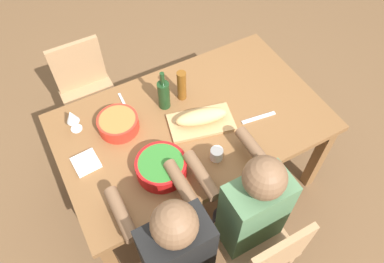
% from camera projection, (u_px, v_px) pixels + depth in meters
% --- Properties ---
extents(ground_plane, '(8.00, 8.00, 0.00)m').
position_uv_depth(ground_plane, '(192.00, 179.00, 2.91)').
color(ground_plane, brown).
extents(dining_table, '(1.67, 1.01, 0.74)m').
position_uv_depth(dining_table, '(192.00, 129.00, 2.38)').
color(dining_table, brown).
rests_on(dining_table, ground_plane).
extents(diner_near_left, '(0.41, 0.53, 1.20)m').
position_uv_depth(diner_near_left, '(174.00, 248.00, 1.89)').
color(diner_near_left, '#2D2D38').
rests_on(diner_near_left, ground_plane).
extents(chair_far_left, '(0.40, 0.40, 0.85)m').
position_uv_depth(chair_far_left, '(87.00, 89.00, 2.83)').
color(chair_far_left, '#A87F56').
rests_on(chair_far_left, ground_plane).
extents(chair_near_center, '(0.40, 0.40, 0.85)m').
position_uv_depth(chair_near_center, '(262.00, 250.00, 2.10)').
color(chair_near_center, '#A87F56').
rests_on(chair_near_center, ground_plane).
extents(diner_near_center, '(0.41, 0.53, 1.20)m').
position_uv_depth(diner_near_center, '(249.00, 208.00, 2.02)').
color(diner_near_center, '#2D2D38').
rests_on(diner_near_center, ground_plane).
extents(serving_bowl_greens, '(0.29, 0.29, 0.10)m').
position_uv_depth(serving_bowl_greens, '(161.00, 166.00, 2.06)').
color(serving_bowl_greens, red).
rests_on(serving_bowl_greens, dining_table).
extents(serving_bowl_fruit, '(0.25, 0.25, 0.09)m').
position_uv_depth(serving_bowl_fruit, '(118.00, 123.00, 2.24)').
color(serving_bowl_fruit, red).
rests_on(serving_bowl_fruit, dining_table).
extents(cutting_board, '(0.44, 0.31, 0.02)m').
position_uv_depth(cutting_board, '(201.00, 122.00, 2.30)').
color(cutting_board, tan).
rests_on(cutting_board, dining_table).
extents(bread_loaf, '(0.34, 0.18, 0.09)m').
position_uv_depth(bread_loaf, '(201.00, 117.00, 2.25)').
color(bread_loaf, tan).
rests_on(bread_loaf, cutting_board).
extents(wine_bottle, '(0.08, 0.08, 0.29)m').
position_uv_depth(wine_bottle, '(164.00, 94.00, 2.31)').
color(wine_bottle, '#193819').
rests_on(wine_bottle, dining_table).
extents(beer_bottle, '(0.06, 0.06, 0.22)m').
position_uv_depth(beer_bottle, '(182.00, 86.00, 2.35)').
color(beer_bottle, brown).
rests_on(beer_bottle, dining_table).
extents(wine_glass, '(0.08, 0.08, 0.17)m').
position_uv_depth(wine_glass, '(72.00, 117.00, 2.19)').
color(wine_glass, silver).
rests_on(wine_glass, dining_table).
extents(fork_near_left, '(0.02, 0.17, 0.01)m').
position_uv_depth(fork_near_left, '(124.00, 208.00, 1.96)').
color(fork_near_left, silver).
rests_on(fork_near_left, dining_table).
extents(fork_far_left, '(0.02, 0.17, 0.01)m').
position_uv_depth(fork_far_left, '(123.00, 102.00, 2.40)').
color(fork_far_left, silver).
rests_on(fork_far_left, dining_table).
extents(cup_near_center, '(0.07, 0.07, 0.08)m').
position_uv_depth(cup_near_center, '(217.00, 154.00, 2.13)').
color(cup_near_center, white).
rests_on(cup_near_center, dining_table).
extents(fork_near_center, '(0.02, 0.17, 0.01)m').
position_uv_depth(fork_near_center, '(200.00, 172.00, 2.09)').
color(fork_near_center, silver).
rests_on(fork_near_center, dining_table).
extents(carving_knife, '(0.23, 0.06, 0.01)m').
position_uv_depth(carving_knife, '(259.00, 118.00, 2.33)').
color(carving_knife, silver).
rests_on(carving_knife, dining_table).
extents(napkin_stack, '(0.15, 0.15, 0.02)m').
position_uv_depth(napkin_stack, '(86.00, 163.00, 2.12)').
color(napkin_stack, white).
rests_on(napkin_stack, dining_table).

